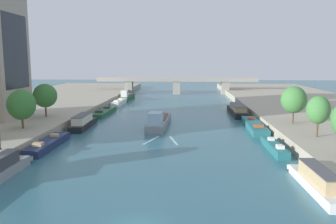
% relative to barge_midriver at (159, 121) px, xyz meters
% --- Properties ---
extents(quay_left, '(36.00, 170.00, 1.76)m').
position_rel_barge_midriver_xyz_m(quay_left, '(-34.63, 13.54, -0.17)').
color(quay_left, '#A89E89').
rests_on(quay_left, ground).
extents(quay_right, '(36.00, 170.00, 1.76)m').
position_rel_barge_midriver_xyz_m(quay_right, '(38.06, 13.54, -0.17)').
color(quay_right, '#A89E89').
rests_on(quay_right, ground).
extents(barge_midriver, '(4.02, 17.29, 3.52)m').
position_rel_barge_midriver_xyz_m(barge_midriver, '(0.00, 0.00, 0.00)').
color(barge_midriver, gray).
rests_on(barge_midriver, ground).
extents(wake_behind_barge, '(5.60, 6.01, 0.03)m').
position_rel_barge_midriver_xyz_m(wake_behind_barge, '(1.58, -11.75, -1.03)').
color(wake_behind_barge, '#A5D1DB').
rests_on(wake_behind_barge, ground).
extents(moored_boat_left_end, '(1.77, 10.94, 2.62)m').
position_rel_barge_midriver_xyz_m(moored_boat_left_end, '(-14.84, -30.49, 0.04)').
color(moored_boat_left_end, gray).
rests_on(moored_boat_left_end, ground).
extents(moored_boat_left_lone, '(2.45, 12.97, 2.25)m').
position_rel_barge_midriver_xyz_m(moored_boat_left_lone, '(-15.02, -17.20, -0.44)').
color(moored_boat_left_lone, '#1E284C').
rests_on(moored_boat_left_lone, ground).
extents(moored_boat_left_second, '(2.79, 12.42, 2.63)m').
position_rel_barge_midriver_xyz_m(moored_boat_left_second, '(-14.36, -2.15, 0.05)').
color(moored_boat_left_second, black).
rests_on(moored_boat_left_second, ground).
extents(moored_boat_left_far, '(3.27, 14.99, 2.07)m').
position_rel_barge_midriver_xyz_m(moored_boat_left_far, '(-14.48, 14.83, -0.54)').
color(moored_boat_left_far, '#235633').
rests_on(moored_boat_left_far, ground).
extents(moored_boat_left_upstream, '(2.44, 12.95, 2.44)m').
position_rel_barge_midriver_xyz_m(moored_boat_left_upstream, '(-14.07, 31.68, -0.35)').
color(moored_boat_left_upstream, silver).
rests_on(moored_boat_left_upstream, ground).
extents(moored_boat_left_near, '(2.91, 14.17, 3.36)m').
position_rel_barge_midriver_xyz_m(moored_boat_left_near, '(-14.05, 45.08, -0.03)').
color(moored_boat_left_near, '#235633').
rests_on(moored_boat_left_near, ground).
extents(moored_boat_right_end, '(2.18, 12.00, 2.45)m').
position_rel_barge_midriver_xyz_m(moored_boat_right_end, '(18.35, -32.39, -0.03)').
color(moored_boat_right_end, silver).
rests_on(moored_boat_right_end, ground).
extents(moored_boat_right_upstream, '(1.76, 10.56, 2.23)m').
position_rel_barge_midriver_xyz_m(moored_boat_right_upstream, '(17.97, -17.36, -0.45)').
color(moored_boat_right_upstream, '#23666B').
rests_on(moored_boat_right_upstream, ground).
extents(moored_boat_right_lone, '(3.37, 16.86, 2.26)m').
position_rel_barge_midriver_xyz_m(moored_boat_right_lone, '(18.29, -1.02, -0.44)').
color(moored_boat_right_lone, '#23666B').
rests_on(moored_boat_right_lone, ground).
extents(moored_boat_right_gap_after, '(3.36, 16.28, 2.48)m').
position_rel_barge_midriver_xyz_m(moored_boat_right_gap_after, '(17.63, 15.78, -0.01)').
color(moored_boat_right_gap_after, black).
rests_on(moored_boat_right_gap_after, ground).
extents(tree_left_end_of_row, '(4.54, 4.54, 6.41)m').
position_rel_barge_midriver_xyz_m(tree_left_end_of_row, '(-21.44, -11.88, 4.64)').
color(tree_left_end_of_row, brown).
rests_on(tree_left_end_of_row, quay_left).
extents(tree_left_past_mid, '(4.62, 4.62, 6.52)m').
position_rel_barge_midriver_xyz_m(tree_left_past_mid, '(-22.43, -0.05, 4.88)').
color(tree_left_past_mid, brown).
rests_on(tree_left_past_mid, quay_left).
extents(tree_right_nearest, '(3.38, 3.38, 6.03)m').
position_rel_barge_midriver_xyz_m(tree_right_nearest, '(24.51, -15.53, 4.67)').
color(tree_right_nearest, brown).
rests_on(tree_right_nearest, quay_right).
extents(tree_right_third, '(4.43, 4.43, 6.59)m').
position_rel_barge_midriver_xyz_m(tree_right_third, '(24.20, -4.99, 4.93)').
color(tree_right_third, brown).
rests_on(tree_right_third, quay_right).
extents(bridge_far, '(60.69, 4.40, 6.34)m').
position_rel_barge_midriver_xyz_m(bridge_far, '(1.71, 64.51, 2.99)').
color(bridge_far, gray).
rests_on(bridge_far, ground).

